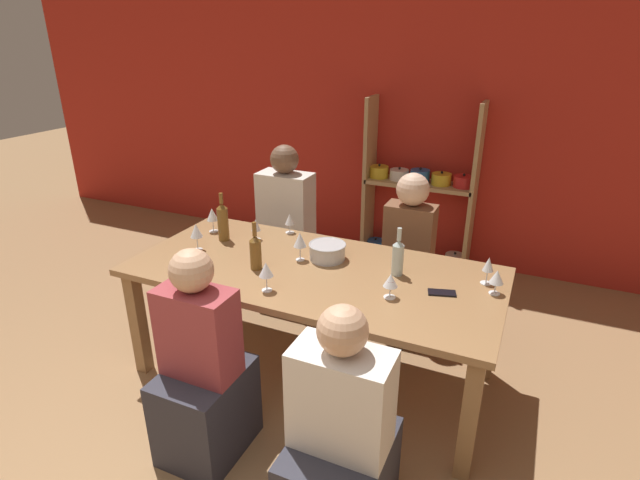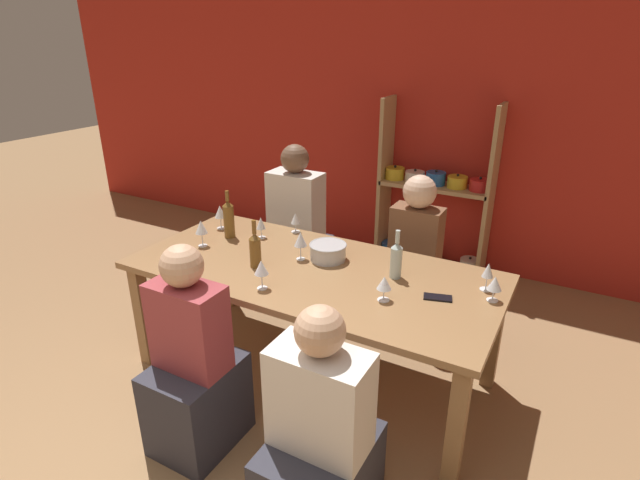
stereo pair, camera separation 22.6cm
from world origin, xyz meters
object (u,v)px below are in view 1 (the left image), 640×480
Objects in this scene: mixing_bowl at (327,251)px; cell_phone at (442,293)px; wine_glass_white_a at (256,226)px; person_far_a at (287,243)px; wine_glass_red_b at (391,281)px; person_near_a at (340,444)px; wine_bottle_green at (398,256)px; dining_table at (313,281)px; wine_glass_white_b at (300,240)px; wine_glass_empty_a at (212,215)px; wine_glass_red_c at (488,265)px; shelf_unit at (416,206)px; wine_glass_white_c at (290,220)px; person_far_b at (407,271)px; wine_glass_red_e at (497,277)px; wine_glass_red_a at (196,231)px; wine_bottle_dark at (256,251)px; wine_glass_red_d at (266,270)px; wine_bottle_amber at (223,221)px; person_near_b at (204,381)px.

mixing_bowl is 1.44× the size of cell_phone.
wine_glass_white_a is 0.12× the size of person_far_a.
person_near_a is at bearing -88.66° from wine_glass_red_b.
wine_bottle_green reaches higher than cell_phone.
wine_glass_red_b is at bearing -15.69° from dining_table.
wine_glass_empty_a is (-0.78, 0.17, -0.01)m from wine_glass_white_b.
shelf_unit is at bearing 115.79° from wine_glass_red_c.
wine_glass_white_c is 0.12× the size of person_far_b.
wine_bottle_green reaches higher than wine_glass_red_e.
wine_glass_red_c is 1.14× the size of wine_glass_white_c.
wine_glass_red_a reaches higher than wine_glass_white_c.
wine_bottle_dark is at bearing 108.37° from person_far_a.
wine_glass_white_c is (-0.28, 0.81, -0.03)m from wine_glass_red_d.
cell_phone is (-0.20, -0.22, -0.11)m from wine_glass_red_c.
wine_bottle_dark is (-0.79, -0.28, -0.00)m from wine_bottle_green.
wine_glass_white_b is at bearing -6.97° from wine_bottle_amber.
shelf_unit reaches higher than wine_bottle_dark.
wine_glass_white_c is (-0.92, 0.60, -0.00)m from wine_glass_red_b.
wine_glass_white_a is 0.92× the size of cell_phone.
wine_glass_red_d is at bearing -54.47° from wine_glass_white_a.
dining_table is at bearing -172.81° from wine_glass_red_e.
wine_bottle_amber is at bearing -177.42° from wine_glass_red_c.
person_near_a is at bearing -31.29° from wine_glass_red_a.
person_near_b is at bearing -73.80° from wine_glass_white_a.
wine_glass_red_c is at bearing 68.66° from person_near_a.
person_far_a reaches higher than person_near_b.
cell_phone is 1.35m from person_near_b.
mixing_bowl is 0.70× the size of wine_bottle_amber.
wine_bottle_dark reaches higher than wine_bottle_green.
person_near_a is at bearing -58.30° from dining_table.
wine_glass_white_b is (-0.28, -1.85, 0.32)m from shelf_unit.
wine_glass_red_c is 0.15× the size of person_near_a.
wine_glass_red_b is at bearing -33.29° from wine_glass_white_c.
wine_bottle_dark is 1.75× the size of wine_glass_red_d.
wine_bottle_amber is 0.19m from wine_glass_empty_a.
wine_glass_red_b is 0.58m from wine_glass_red_e.
person_near_b is (0.07, -0.67, -0.44)m from wine_bottle_dark.
wine_glass_red_a is 1.03× the size of wine_glass_empty_a.
wine_glass_empty_a is (-0.51, -0.20, 0.03)m from wine_glass_white_c.
person_far_b reaches higher than wine_bottle_dark.
shelf_unit is 1.16m from person_far_b.
wine_glass_red_c is 1.66m from person_near_b.
wine_bottle_green is at bearing -79.71° from shelf_unit.
cell_phone is 0.14× the size of person_near_b.
wine_glass_red_b is (1.33, -0.09, -0.03)m from wine_glass_red_a.
wine_bottle_amber reaches higher than cell_phone.
wine_bottle_amber is (-1.23, 0.02, 0.02)m from wine_bottle_green.
dining_table is 15.72× the size of wine_glass_red_e.
person_near_a is (0.94, -1.33, -0.46)m from wine_glass_white_c.
wine_glass_white_a is at bearing 169.75° from cell_phone.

